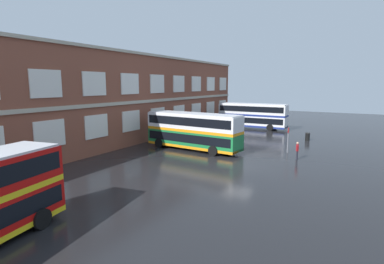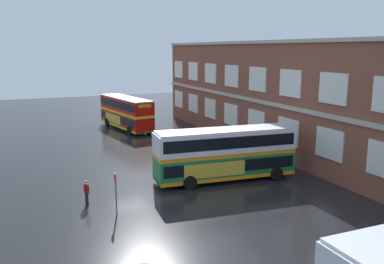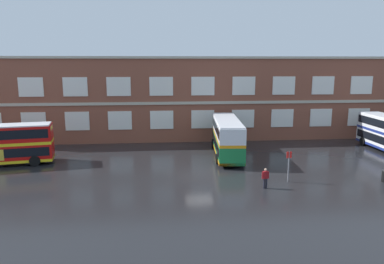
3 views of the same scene
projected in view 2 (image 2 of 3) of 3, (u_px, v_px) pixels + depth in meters
The scene contains 6 objects.
ground_plane at pixel (152, 174), 34.27m from camera, with size 120.00×120.00×0.00m, color black.
brick_terminal_building at pixel (326, 103), 37.63m from camera, with size 57.87×8.19×10.93m.
double_decker_near at pixel (126, 112), 53.06m from camera, with size 11.28×4.38×4.07m.
double_decker_middle at pixel (225, 153), 32.25m from camera, with size 3.56×11.18×4.07m.
waiting_passenger at pixel (86, 192), 27.24m from camera, with size 0.64×0.30×1.70m.
bus_stand_flag at pixel (116, 190), 25.45m from camera, with size 0.44×0.10×2.70m.
Camera 2 is at (31.53, -8.00, 10.15)m, focal length 38.79 mm.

